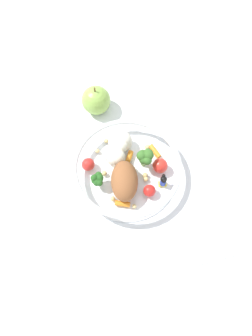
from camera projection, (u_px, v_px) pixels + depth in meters
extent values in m
plane|color=white|center=(122.00, 177.00, 0.77)|extent=(2.40, 2.40, 0.00)
cylinder|color=white|center=(126.00, 172.00, 0.77)|extent=(0.23, 0.23, 0.01)
torus|color=white|center=(126.00, 165.00, 0.73)|extent=(0.24, 0.24, 0.01)
ellipsoid|color=brown|center=(124.00, 181.00, 0.72)|extent=(0.11, 0.10, 0.06)
cylinder|color=#7FAD5B|center=(145.00, 162.00, 0.76)|extent=(0.01, 0.01, 0.03)
sphere|color=#386B28|center=(147.00, 160.00, 0.73)|extent=(0.02, 0.02, 0.02)
sphere|color=#386B28|center=(148.00, 155.00, 0.73)|extent=(0.02, 0.02, 0.02)
sphere|color=#386B28|center=(147.00, 152.00, 0.74)|extent=(0.02, 0.02, 0.02)
sphere|color=#386B28|center=(143.00, 153.00, 0.74)|extent=(0.02, 0.02, 0.02)
sphere|color=#386B28|center=(142.00, 155.00, 0.73)|extent=(0.02, 0.02, 0.02)
sphere|color=#386B28|center=(144.00, 159.00, 0.73)|extent=(0.02, 0.02, 0.02)
cylinder|color=#8EB766|center=(98.00, 182.00, 0.74)|extent=(0.01, 0.01, 0.02)
sphere|color=#23561E|center=(99.00, 183.00, 0.72)|extent=(0.01, 0.01, 0.01)
sphere|color=#23561E|center=(100.00, 179.00, 0.73)|extent=(0.01, 0.01, 0.01)
sphere|color=#23561E|center=(100.00, 178.00, 0.73)|extent=(0.02, 0.02, 0.02)
sphere|color=#23561E|center=(99.00, 175.00, 0.73)|extent=(0.02, 0.02, 0.02)
sphere|color=#23561E|center=(96.00, 177.00, 0.73)|extent=(0.02, 0.02, 0.02)
sphere|color=#23561E|center=(94.00, 178.00, 0.73)|extent=(0.02, 0.02, 0.02)
sphere|color=#23561E|center=(95.00, 181.00, 0.73)|extent=(0.01, 0.01, 0.01)
sphere|color=#23561E|center=(97.00, 182.00, 0.73)|extent=(0.02, 0.02, 0.02)
sphere|color=silver|center=(124.00, 144.00, 0.78)|extent=(0.02, 0.02, 0.02)
sphere|color=silver|center=(126.00, 144.00, 0.78)|extent=(0.03, 0.03, 0.03)
sphere|color=silver|center=(124.00, 140.00, 0.77)|extent=(0.04, 0.04, 0.04)
sphere|color=silver|center=(117.00, 142.00, 0.78)|extent=(0.04, 0.04, 0.04)
sphere|color=silver|center=(121.00, 146.00, 0.77)|extent=(0.03, 0.03, 0.03)
sphere|color=silver|center=(117.00, 162.00, 0.76)|extent=(0.02, 0.02, 0.02)
sphere|color=silver|center=(117.00, 157.00, 0.76)|extent=(0.04, 0.04, 0.04)
sphere|color=silver|center=(111.00, 156.00, 0.76)|extent=(0.03, 0.03, 0.03)
sphere|color=silver|center=(114.00, 158.00, 0.76)|extent=(0.03, 0.03, 0.03)
cube|color=yellow|center=(162.00, 184.00, 0.75)|extent=(0.02, 0.02, 0.00)
cylinder|color=#1933B2|center=(163.00, 182.00, 0.74)|extent=(0.02, 0.02, 0.02)
sphere|color=black|center=(164.00, 179.00, 0.73)|extent=(0.01, 0.01, 0.01)
sphere|color=black|center=(164.00, 176.00, 0.72)|extent=(0.01, 0.01, 0.01)
sphere|color=black|center=(164.00, 181.00, 0.72)|extent=(0.01, 0.01, 0.01)
cylinder|color=orange|center=(123.00, 204.00, 0.73)|extent=(0.03, 0.03, 0.01)
cylinder|color=orange|center=(129.00, 156.00, 0.77)|extent=(0.03, 0.03, 0.01)
cylinder|color=orange|center=(155.00, 151.00, 0.78)|extent=(0.04, 0.01, 0.01)
sphere|color=red|center=(160.00, 166.00, 0.75)|extent=(0.03, 0.03, 0.03)
sphere|color=red|center=(149.00, 191.00, 0.73)|extent=(0.03, 0.03, 0.03)
sphere|color=red|center=(88.00, 164.00, 0.76)|extent=(0.03, 0.03, 0.03)
sphere|color=#D1B775|center=(104.00, 173.00, 0.76)|extent=(0.01, 0.01, 0.01)
sphere|color=#D1B775|center=(97.00, 151.00, 0.78)|extent=(0.01, 0.01, 0.01)
sphere|color=#D1B775|center=(146.00, 179.00, 0.75)|extent=(0.01, 0.01, 0.01)
sphere|color=#D1B775|center=(147.00, 147.00, 0.78)|extent=(0.01, 0.01, 0.01)
sphere|color=tan|center=(106.00, 141.00, 0.79)|extent=(0.01, 0.01, 0.01)
sphere|color=#D1B775|center=(133.00, 169.00, 0.76)|extent=(0.01, 0.01, 0.01)
sphere|color=tan|center=(145.00, 175.00, 0.75)|extent=(0.01, 0.01, 0.01)
sphere|color=tan|center=(113.00, 199.00, 0.73)|extent=(0.01, 0.01, 0.01)
sphere|color=#D1B775|center=(134.00, 206.00, 0.73)|extent=(0.01, 0.01, 0.01)
sphere|color=#8CB74C|center=(96.00, 100.00, 0.81)|extent=(0.07, 0.07, 0.07)
cylinder|color=brown|center=(95.00, 90.00, 0.77)|extent=(0.00, 0.00, 0.01)
cube|color=white|center=(208.00, 235.00, 0.71)|extent=(0.13, 0.14, 0.01)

